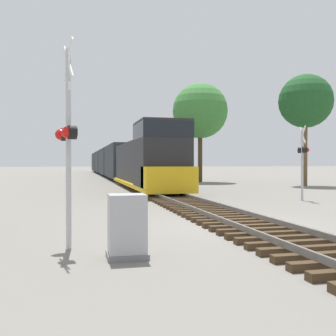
# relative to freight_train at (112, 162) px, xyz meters

# --- Properties ---
(ground_plane) EXTENTS (400.00, 400.00, 0.00)m
(ground_plane) POSITION_rel_freight_train_xyz_m (0.00, -44.35, -2.04)
(ground_plane) COLOR slate
(rail_track_bed) EXTENTS (2.60, 160.00, 0.31)m
(rail_track_bed) POSITION_rel_freight_train_xyz_m (0.00, -44.35, -1.90)
(rail_track_bed) COLOR #42301E
(rail_track_bed) RESTS_ON ground
(freight_train) EXTENTS (2.90, 71.71, 4.41)m
(freight_train) POSITION_rel_freight_train_xyz_m (0.00, 0.00, 0.00)
(freight_train) COLOR #232326
(freight_train) RESTS_ON ground
(crossing_signal_near) EXTENTS (0.51, 1.01, 4.66)m
(crossing_signal_near) POSITION_rel_freight_train_xyz_m (-5.15, -46.62, 0.51)
(crossing_signal_near) COLOR #B7B7BC
(crossing_signal_near) RESTS_ON ground
(crossing_signal_far) EXTENTS (0.52, 1.01, 3.83)m
(crossing_signal_far) POSITION_rel_freight_train_xyz_m (6.39, -37.70, 0.31)
(crossing_signal_far) COLOR #B7B7BC
(crossing_signal_far) RESTS_ON ground
(relay_cabinet) EXTENTS (0.82, 0.69, 1.30)m
(relay_cabinet) POSITION_rel_freight_train_xyz_m (-3.96, -47.77, -1.40)
(relay_cabinet) COLOR slate
(relay_cabinet) RESTS_ON ground
(tree_far_right) EXTENTS (4.51, 4.51, 9.43)m
(tree_far_right) POSITION_rel_freight_train_xyz_m (13.99, -26.05, 5.11)
(tree_far_right) COLOR brown
(tree_far_right) RESTS_ON ground
(tree_mid_background) EXTENTS (5.55, 5.55, 9.98)m
(tree_mid_background) POSITION_rel_freight_train_xyz_m (7.29, -17.91, 5.14)
(tree_mid_background) COLOR #473521
(tree_mid_background) RESTS_ON ground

